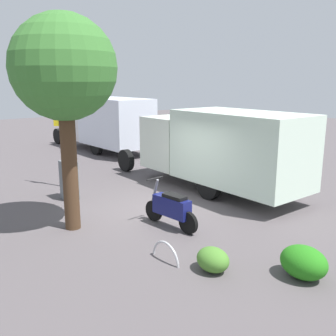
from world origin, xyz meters
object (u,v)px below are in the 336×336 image
at_px(motorcycle, 171,208).
at_px(utility_cabinet, 69,180).
at_px(box_truck_far, 106,121).
at_px(street_tree, 64,70).
at_px(bike_rack_hoop, 166,260).
at_px(box_truck_near, 217,145).
at_px(stop_sign, 60,123).

distance_m(motorcycle, utility_cabinet, 3.99).
bearing_deg(utility_cabinet, motorcycle, -164.68).
relative_size(box_truck_far, utility_cabinet, 6.03).
distance_m(street_tree, bike_rack_hoop, 4.91).
xyz_separation_m(box_truck_near, motorcycle, (-1.75, 3.36, -1.02)).
height_order(stop_sign, bike_rack_hoop, stop_sign).
height_order(box_truck_far, utility_cabinet, box_truck_far).
height_order(box_truck_near, utility_cabinet, box_truck_near).
xyz_separation_m(street_tree, bike_rack_hoop, (-2.88, -0.76, -3.90)).
bearing_deg(street_tree, motorcycle, -126.78).
bearing_deg(box_truck_near, stop_sign, 47.55).
bearing_deg(street_tree, bike_rack_hoop, -165.14).
distance_m(stop_sign, bike_rack_hoop, 7.12).
bearing_deg(utility_cabinet, bike_rack_hoop, 177.94).
distance_m(utility_cabinet, bike_rack_hoop, 5.27).
distance_m(stop_sign, street_tree, 4.39).
xyz_separation_m(box_truck_near, box_truck_far, (8.85, -0.64, 0.02)).
bearing_deg(box_truck_near, motorcycle, 117.06).
distance_m(motorcycle, stop_sign, 5.65).
xyz_separation_m(box_truck_far, stop_sign, (-5.26, 4.63, 0.70)).
relative_size(box_truck_far, street_tree, 1.42).
bearing_deg(stop_sign, bike_rack_hoop, 174.77).
bearing_deg(utility_cabinet, box_truck_near, -115.39).
height_order(box_truck_far, street_tree, street_tree).
height_order(motorcycle, stop_sign, stop_sign).
relative_size(street_tree, bike_rack_hoop, 6.14).
distance_m(box_truck_far, bike_rack_hoop, 13.17).
relative_size(stop_sign, street_tree, 0.65).
height_order(utility_cabinet, bike_rack_hoop, utility_cabinet).
bearing_deg(box_truck_far, street_tree, 144.28).
bearing_deg(bike_rack_hoop, box_truck_near, -55.74).
xyz_separation_m(box_truck_far, utility_cabinet, (-6.75, 5.06, -0.95)).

